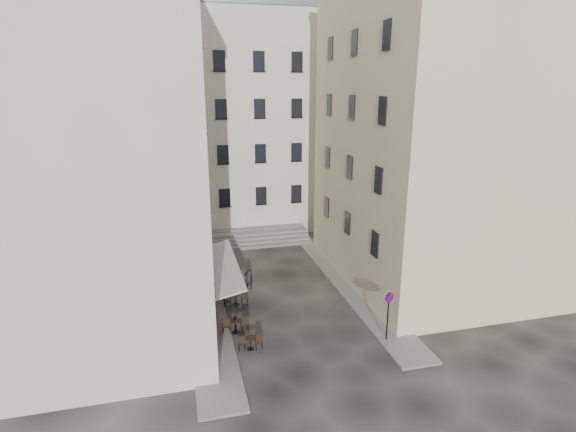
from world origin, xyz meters
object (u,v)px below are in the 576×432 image
object	(u,v)px
no_parking_sign	(388,306)
bistro_table_b	(235,325)
bistro_table_a	(250,342)
pedestrian	(249,278)

from	to	relation	value
no_parking_sign	bistro_table_b	world-z (taller)	no_parking_sign
no_parking_sign	bistro_table_b	distance (m)	7.72
bistro_table_a	pedestrian	bearing A→B (deg)	81.30
bistro_table_a	pedestrian	size ratio (longest dim) A/B	0.73
no_parking_sign	bistro_table_a	xyz separation A→B (m)	(-6.64, 0.95, -1.51)
no_parking_sign	bistro_table_a	world-z (taller)	no_parking_sign
bistro_table_b	pedestrian	world-z (taller)	pedestrian
no_parking_sign	pedestrian	size ratio (longest dim) A/B	1.73
no_parking_sign	pedestrian	bearing A→B (deg)	111.89
no_parking_sign	pedestrian	world-z (taller)	no_parking_sign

